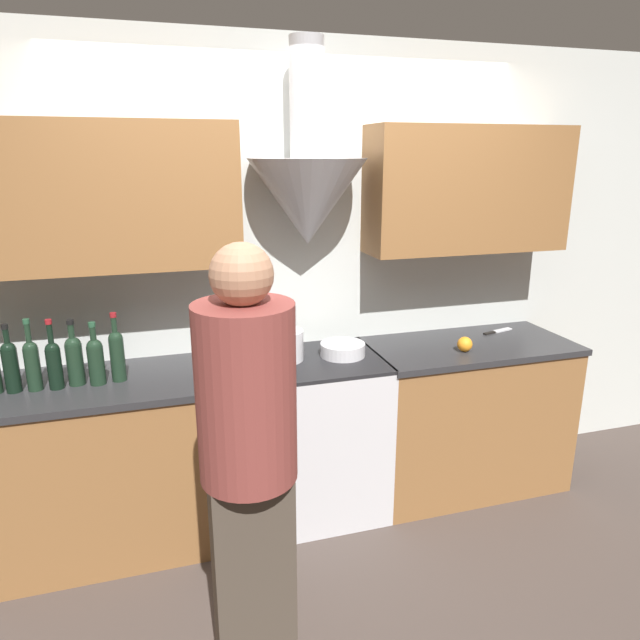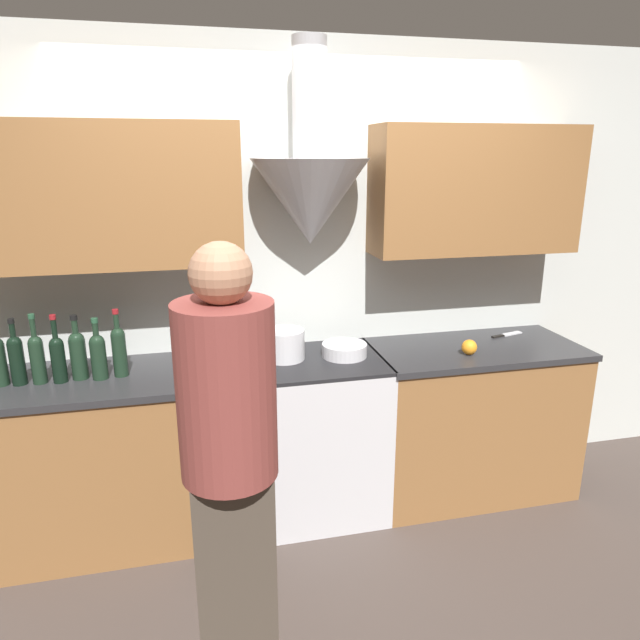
{
  "view_description": "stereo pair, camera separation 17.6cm",
  "coord_description": "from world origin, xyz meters",
  "px_view_note": "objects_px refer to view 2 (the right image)",
  "views": [
    {
      "loc": [
        -0.81,
        -2.49,
        2.0
      ],
      "look_at": [
        0.0,
        0.21,
        1.17
      ],
      "focal_mm": 32.0,
      "sensor_mm": 36.0,
      "label": 1
    },
    {
      "loc": [
        -0.64,
        -2.54,
        2.0
      ],
      "look_at": [
        0.0,
        0.21,
        1.17
      ],
      "focal_mm": 32.0,
      "sensor_mm": 36.0,
      "label": 2
    }
  ],
  "objects_px": {
    "wine_bottle_6": "(98,354)",
    "wine_bottle_2": "(17,357)",
    "wine_bottle_3": "(37,356)",
    "wine_bottle_5": "(78,353)",
    "stove_range": "(316,435)",
    "stock_pot": "(284,344)",
    "wine_bottle_4": "(58,356)",
    "orange_fruit": "(469,347)",
    "mixing_bowl": "(344,350)",
    "wine_bottle_7": "(119,349)",
    "person_foreground_left": "(230,464)"
  },
  "relations": [
    {
      "from": "wine_bottle_6",
      "to": "stock_pot",
      "type": "height_order",
      "value": "wine_bottle_6"
    },
    {
      "from": "wine_bottle_4",
      "to": "person_foreground_left",
      "type": "bearing_deg",
      "value": -54.65
    },
    {
      "from": "wine_bottle_6",
      "to": "wine_bottle_5",
      "type": "bearing_deg",
      "value": 165.94
    },
    {
      "from": "wine_bottle_5",
      "to": "wine_bottle_7",
      "type": "height_order",
      "value": "wine_bottle_7"
    },
    {
      "from": "person_foreground_left",
      "to": "wine_bottle_2",
      "type": "bearing_deg",
      "value": 131.22
    },
    {
      "from": "wine_bottle_4",
      "to": "wine_bottle_5",
      "type": "distance_m",
      "value": 0.09
    },
    {
      "from": "mixing_bowl",
      "to": "orange_fruit",
      "type": "xyz_separation_m",
      "value": [
        0.68,
        -0.13,
        0.01
      ]
    },
    {
      "from": "wine_bottle_2",
      "to": "stock_pot",
      "type": "distance_m",
      "value": 1.31
    },
    {
      "from": "wine_bottle_2",
      "to": "wine_bottle_3",
      "type": "xyz_separation_m",
      "value": [
        0.09,
        -0.01,
        0.0
      ]
    },
    {
      "from": "wine_bottle_5",
      "to": "stock_pot",
      "type": "bearing_deg",
      "value": 2.58
    },
    {
      "from": "stove_range",
      "to": "mixing_bowl",
      "type": "xyz_separation_m",
      "value": [
        0.16,
        0.01,
        0.49
      ]
    },
    {
      "from": "wine_bottle_3",
      "to": "wine_bottle_5",
      "type": "distance_m",
      "value": 0.18
    },
    {
      "from": "wine_bottle_4",
      "to": "orange_fruit",
      "type": "height_order",
      "value": "wine_bottle_4"
    },
    {
      "from": "wine_bottle_4",
      "to": "orange_fruit",
      "type": "relative_size",
      "value": 4.01
    },
    {
      "from": "wine_bottle_6",
      "to": "wine_bottle_2",
      "type": "bearing_deg",
      "value": 177.95
    },
    {
      "from": "wine_bottle_4",
      "to": "orange_fruit",
      "type": "bearing_deg",
      "value": -2.52
    },
    {
      "from": "wine_bottle_5",
      "to": "wine_bottle_7",
      "type": "xyz_separation_m",
      "value": [
        0.19,
        -0.01,
        0.01
      ]
    },
    {
      "from": "stove_range",
      "to": "stock_pot",
      "type": "height_order",
      "value": "stock_pot"
    },
    {
      "from": "wine_bottle_2",
      "to": "orange_fruit",
      "type": "bearing_deg",
      "value": -2.66
    },
    {
      "from": "stove_range",
      "to": "wine_bottle_5",
      "type": "xyz_separation_m",
      "value": [
        -1.2,
        -0.0,
        0.59
      ]
    },
    {
      "from": "wine_bottle_3",
      "to": "mixing_bowl",
      "type": "xyz_separation_m",
      "value": [
        1.55,
        0.03,
        -0.1
      ]
    },
    {
      "from": "wine_bottle_2",
      "to": "orange_fruit",
      "type": "distance_m",
      "value": 2.33
    },
    {
      "from": "wine_bottle_7",
      "to": "person_foreground_left",
      "type": "height_order",
      "value": "person_foreground_left"
    },
    {
      "from": "wine_bottle_2",
      "to": "wine_bottle_3",
      "type": "relative_size",
      "value": 0.95
    },
    {
      "from": "wine_bottle_2",
      "to": "wine_bottle_4",
      "type": "relative_size",
      "value": 0.97
    },
    {
      "from": "stock_pot",
      "to": "orange_fruit",
      "type": "bearing_deg",
      "value": -9.29
    },
    {
      "from": "wine_bottle_2",
      "to": "mixing_bowl",
      "type": "relative_size",
      "value": 1.33
    },
    {
      "from": "wine_bottle_7",
      "to": "orange_fruit",
      "type": "xyz_separation_m",
      "value": [
        1.85,
        -0.11,
        -0.1
      ]
    },
    {
      "from": "person_foreground_left",
      "to": "wine_bottle_6",
      "type": "bearing_deg",
      "value": 118.03
    },
    {
      "from": "stock_pot",
      "to": "orange_fruit",
      "type": "distance_m",
      "value": 1.03
    },
    {
      "from": "orange_fruit",
      "to": "person_foreground_left",
      "type": "relative_size",
      "value": 0.05
    },
    {
      "from": "wine_bottle_5",
      "to": "stock_pot",
      "type": "distance_m",
      "value": 1.04
    },
    {
      "from": "wine_bottle_4",
      "to": "stove_range",
      "type": "bearing_deg",
      "value": 1.32
    },
    {
      "from": "person_foreground_left",
      "to": "wine_bottle_5",
      "type": "bearing_deg",
      "value": 121.41
    },
    {
      "from": "stove_range",
      "to": "wine_bottle_7",
      "type": "relative_size",
      "value": 2.67
    },
    {
      "from": "wine_bottle_2",
      "to": "wine_bottle_5",
      "type": "xyz_separation_m",
      "value": [
        0.27,
        0.01,
        -0.0
      ]
    },
    {
      "from": "stock_pot",
      "to": "wine_bottle_5",
      "type": "bearing_deg",
      "value": -177.42
    },
    {
      "from": "stove_range",
      "to": "orange_fruit",
      "type": "relative_size",
      "value": 10.84
    },
    {
      "from": "wine_bottle_7",
      "to": "wine_bottle_6",
      "type": "bearing_deg",
      "value": -169.15
    },
    {
      "from": "wine_bottle_3",
      "to": "mixing_bowl",
      "type": "distance_m",
      "value": 1.55
    },
    {
      "from": "stove_range",
      "to": "wine_bottle_2",
      "type": "height_order",
      "value": "wine_bottle_2"
    },
    {
      "from": "stock_pot",
      "to": "wine_bottle_7",
      "type": "bearing_deg",
      "value": -176.45
    },
    {
      "from": "stove_range",
      "to": "wine_bottle_6",
      "type": "distance_m",
      "value": 1.25
    },
    {
      "from": "mixing_bowl",
      "to": "wine_bottle_7",
      "type": "bearing_deg",
      "value": -179.03
    },
    {
      "from": "wine_bottle_2",
      "to": "orange_fruit",
      "type": "relative_size",
      "value": 3.88
    },
    {
      "from": "stock_pot",
      "to": "person_foreground_left",
      "type": "height_order",
      "value": "person_foreground_left"
    },
    {
      "from": "wine_bottle_3",
      "to": "wine_bottle_5",
      "type": "xyz_separation_m",
      "value": [
        0.18,
        0.02,
        -0.0
      ]
    },
    {
      "from": "stock_pot",
      "to": "mixing_bowl",
      "type": "relative_size",
      "value": 0.88
    },
    {
      "from": "stock_pot",
      "to": "orange_fruit",
      "type": "xyz_separation_m",
      "value": [
        1.01,
        -0.17,
        -0.04
      ]
    },
    {
      "from": "wine_bottle_2",
      "to": "wine_bottle_6",
      "type": "xyz_separation_m",
      "value": [
        0.37,
        -0.01,
        -0.01
      ]
    }
  ]
}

